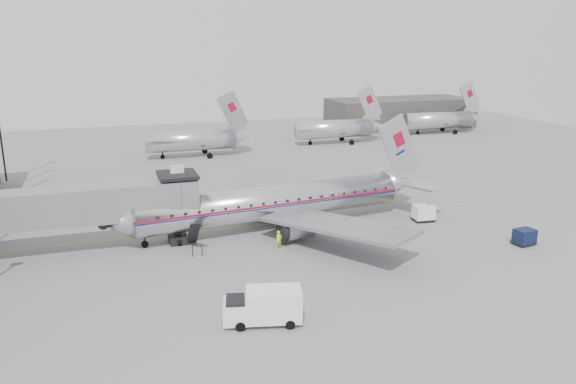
% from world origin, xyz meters
% --- Properties ---
extents(ground, '(160.00, 160.00, 0.00)m').
position_xyz_m(ground, '(0.00, 0.00, 0.00)').
color(ground, slate).
rests_on(ground, ground).
extents(hangar, '(30.00, 12.00, 6.00)m').
position_xyz_m(hangar, '(45.00, 60.00, 3.00)').
color(hangar, '#383633').
rests_on(hangar, ground).
extents(apron_line, '(60.00, 0.15, 0.01)m').
position_xyz_m(apron_line, '(3.00, 6.00, 0.01)').
color(apron_line, gold).
rests_on(apron_line, ground).
extents(jet_bridge, '(21.00, 6.20, 7.10)m').
position_xyz_m(jet_bridge, '(-16.66, 3.67, 4.18)').
color(jet_bridge, slate).
rests_on(jet_bridge, ground).
extents(distant_aircraft_near, '(16.39, 3.20, 10.26)m').
position_xyz_m(distant_aircraft_near, '(-1.79, 42.00, 2.73)').
color(distant_aircraft_near, silver).
rests_on(distant_aircraft_near, ground).
extents(distant_aircraft_mid, '(16.39, 3.20, 10.26)m').
position_xyz_m(distant_aircraft_mid, '(24.21, 46.00, 2.73)').
color(distant_aircraft_mid, silver).
rests_on(distant_aircraft_mid, ground).
extents(distant_aircraft_far, '(16.39, 3.20, 10.26)m').
position_xyz_m(distant_aircraft_far, '(48.21, 50.00, 2.73)').
color(distant_aircraft_far, silver).
rests_on(distant_aircraft_far, ground).
extents(airliner, '(33.13, 30.54, 10.49)m').
position_xyz_m(airliner, '(0.66, 4.66, 2.64)').
color(airliner, silver).
rests_on(airliner, ground).
extents(service_van, '(5.35, 3.06, 2.37)m').
position_xyz_m(service_van, '(-6.06, -13.48, 1.25)').
color(service_van, white).
rests_on(service_van, ground).
extents(baggage_cart_navy, '(2.04, 1.67, 1.46)m').
position_xyz_m(baggage_cart_navy, '(20.17, -6.91, 0.78)').
color(baggage_cart_navy, black).
rests_on(baggage_cart_navy, ground).
extents(baggage_cart_white, '(2.21, 1.75, 1.64)m').
position_xyz_m(baggage_cart_white, '(15.27, 2.00, 0.87)').
color(baggage_cart_white, white).
rests_on(baggage_cart_white, ground).
extents(ramp_worker, '(0.70, 0.58, 1.65)m').
position_xyz_m(ramp_worker, '(-1.05, -0.88, 0.83)').
color(ramp_worker, yellow).
rests_on(ramp_worker, ground).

